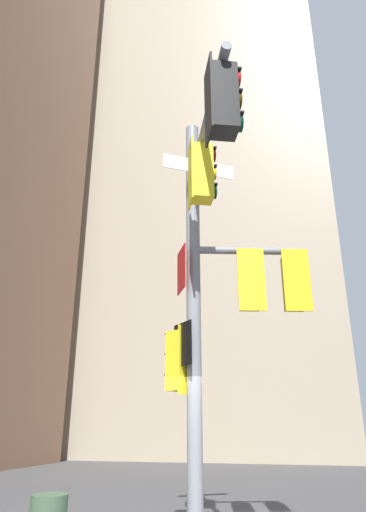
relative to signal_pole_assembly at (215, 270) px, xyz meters
name	(u,v)px	position (x,y,z in m)	size (l,w,h in m)	color
building_mid_block	(216,197)	(-4.06, 25.20, 14.98)	(16.20, 16.20, 38.35)	tan
signal_pole_assembly	(215,270)	(0.00, 0.00, 0.00)	(2.59, 3.88, 7.41)	gray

